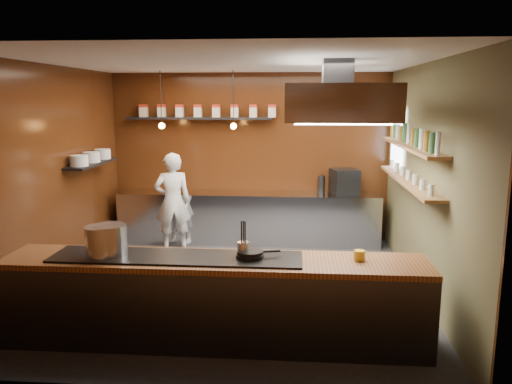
# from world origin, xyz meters

# --- Properties ---
(floor) EXTENTS (5.00, 5.00, 0.00)m
(floor) POSITION_xyz_m (0.00, 0.00, 0.00)
(floor) COLOR black
(floor) RESTS_ON ground
(back_wall) EXTENTS (5.00, 0.00, 5.00)m
(back_wall) POSITION_xyz_m (0.00, 2.50, 1.50)
(back_wall) COLOR #321809
(back_wall) RESTS_ON ground
(left_wall) EXTENTS (0.00, 5.00, 5.00)m
(left_wall) POSITION_xyz_m (-2.50, 0.00, 1.50)
(left_wall) COLOR #321809
(left_wall) RESTS_ON ground
(right_wall) EXTENTS (0.00, 5.00, 5.00)m
(right_wall) POSITION_xyz_m (2.50, 0.00, 1.50)
(right_wall) COLOR brown
(right_wall) RESTS_ON ground
(ceiling) EXTENTS (5.00, 5.00, 0.00)m
(ceiling) POSITION_xyz_m (0.00, 0.00, 3.00)
(ceiling) COLOR silver
(ceiling) RESTS_ON back_wall
(window_pane) EXTENTS (0.00, 1.00, 1.00)m
(window_pane) POSITION_xyz_m (2.45, 1.70, 1.90)
(window_pane) COLOR white
(window_pane) RESTS_ON right_wall
(prep_counter) EXTENTS (4.60, 0.65, 0.90)m
(prep_counter) POSITION_xyz_m (0.00, 2.17, 0.45)
(prep_counter) COLOR silver
(prep_counter) RESTS_ON floor
(pass_counter) EXTENTS (4.40, 0.72, 0.94)m
(pass_counter) POSITION_xyz_m (-0.00, -1.60, 0.47)
(pass_counter) COLOR #38383D
(pass_counter) RESTS_ON floor
(tin_shelf) EXTENTS (2.60, 0.26, 0.04)m
(tin_shelf) POSITION_xyz_m (-0.90, 2.36, 2.20)
(tin_shelf) COLOR black
(tin_shelf) RESTS_ON back_wall
(plate_shelf) EXTENTS (0.30, 1.40, 0.04)m
(plate_shelf) POSITION_xyz_m (-2.34, 1.00, 1.55)
(plate_shelf) COLOR black
(plate_shelf) RESTS_ON left_wall
(bottle_shelf_upper) EXTENTS (0.26, 2.80, 0.04)m
(bottle_shelf_upper) POSITION_xyz_m (2.34, 0.30, 1.92)
(bottle_shelf_upper) COLOR olive
(bottle_shelf_upper) RESTS_ON right_wall
(bottle_shelf_lower) EXTENTS (0.26, 2.80, 0.04)m
(bottle_shelf_lower) POSITION_xyz_m (2.34, 0.30, 1.45)
(bottle_shelf_lower) COLOR olive
(bottle_shelf_lower) RESTS_ON right_wall
(extractor_hood) EXTENTS (1.20, 2.00, 0.72)m
(extractor_hood) POSITION_xyz_m (1.30, -0.40, 2.51)
(extractor_hood) COLOR #38383D
(extractor_hood) RESTS_ON ceiling
(pendant_left) EXTENTS (0.10, 0.10, 0.95)m
(pendant_left) POSITION_xyz_m (-1.40, 1.70, 2.15)
(pendant_left) COLOR black
(pendant_left) RESTS_ON ceiling
(pendant_right) EXTENTS (0.10, 0.10, 0.95)m
(pendant_right) POSITION_xyz_m (-0.20, 1.70, 2.15)
(pendant_right) COLOR black
(pendant_right) RESTS_ON ceiling
(storage_tins) EXTENTS (2.43, 0.13, 0.22)m
(storage_tins) POSITION_xyz_m (-0.75, 2.36, 2.33)
(storage_tins) COLOR beige
(storage_tins) RESTS_ON tin_shelf
(plate_stacks) EXTENTS (0.26, 1.16, 0.16)m
(plate_stacks) POSITION_xyz_m (-2.34, 1.00, 1.65)
(plate_stacks) COLOR silver
(plate_stacks) RESTS_ON plate_shelf
(bottles) EXTENTS (0.06, 2.66, 0.24)m
(bottles) POSITION_xyz_m (2.34, 0.30, 2.06)
(bottles) COLOR silver
(bottles) RESTS_ON bottle_shelf_upper
(wine_glasses) EXTENTS (0.07, 2.37, 0.13)m
(wine_glasses) POSITION_xyz_m (2.34, 0.30, 1.53)
(wine_glasses) COLOR silver
(wine_glasses) RESTS_ON bottle_shelf_lower
(stockpot_large) EXTENTS (0.41, 0.41, 0.32)m
(stockpot_large) POSITION_xyz_m (-1.17, -1.67, 1.10)
(stockpot_large) COLOR silver
(stockpot_large) RESTS_ON pass_counter
(stockpot_small) EXTENTS (0.44, 0.44, 0.32)m
(stockpot_small) POSITION_xyz_m (-1.09, -1.62, 1.10)
(stockpot_small) COLOR #BBBDC2
(stockpot_small) RESTS_ON pass_counter
(utensil_crock) EXTENTS (0.15, 0.15, 0.16)m
(utensil_crock) POSITION_xyz_m (0.30, -1.59, 1.02)
(utensil_crock) COLOR silver
(utensil_crock) RESTS_ON pass_counter
(frying_pan) EXTENTS (0.46, 0.29, 0.07)m
(frying_pan) POSITION_xyz_m (0.37, -1.59, 0.98)
(frying_pan) COLOR black
(frying_pan) RESTS_ON pass_counter
(butter_jar) EXTENTS (0.14, 0.14, 0.10)m
(butter_jar) POSITION_xyz_m (1.48, -1.53, 0.97)
(butter_jar) COLOR gold
(butter_jar) RESTS_ON pass_counter
(espresso_machine) EXTENTS (0.53, 0.52, 0.43)m
(espresso_machine) POSITION_xyz_m (1.68, 2.23, 1.12)
(espresso_machine) COLOR black
(espresso_machine) RESTS_ON prep_counter
(chef) EXTENTS (0.70, 0.57, 1.66)m
(chef) POSITION_xyz_m (-1.24, 1.65, 0.83)
(chef) COLOR white
(chef) RESTS_ON floor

